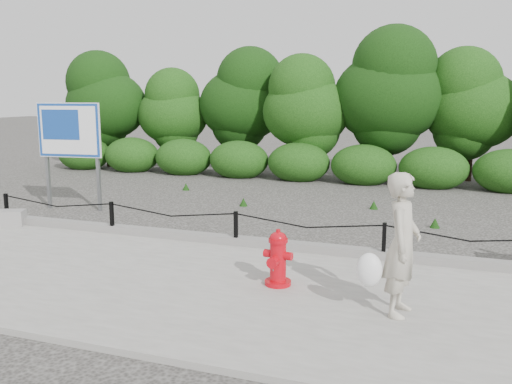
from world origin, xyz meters
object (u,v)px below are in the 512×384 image
Objects in this scene: pedestrian at (400,246)px; advertising_sign at (69,135)px; concrete_block at (0,218)px; fire_hydrant at (278,259)px.

advertising_sign is (-7.67, 3.88, 0.83)m from pedestrian.
advertising_sign is at bearing 69.42° from pedestrian.
fire_hydrant is at bearing -12.61° from concrete_block.
pedestrian is 0.69× the size of advertising_sign.
pedestrian reaches higher than fire_hydrant.
concrete_block is 0.39× the size of advertising_sign.
pedestrian reaches higher than concrete_block.
fire_hydrant is 6.38m from concrete_block.
pedestrian is at bearing -13.27° from concrete_block.
fire_hydrant reaches higher than concrete_block.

